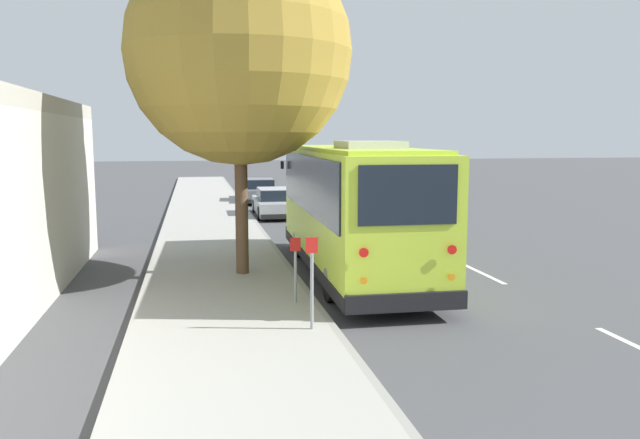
% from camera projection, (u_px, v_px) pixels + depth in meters
% --- Properties ---
extents(ground_plane, '(160.00, 160.00, 0.00)m').
position_uv_depth(ground_plane, '(362.00, 286.00, 15.18)').
color(ground_plane, '#474749').
extents(sidewalk_slab, '(80.00, 3.63, 0.15)m').
position_uv_depth(sidewalk_slab, '(221.00, 289.00, 14.51)').
color(sidewalk_slab, '#A3A099').
rests_on(sidewalk_slab, ground).
extents(curb_strip, '(80.00, 0.14, 0.15)m').
position_uv_depth(curb_strip, '(301.00, 285.00, 14.88)').
color(curb_strip, gray).
rests_on(curb_strip, ground).
extents(shuttle_bus, '(9.27, 2.69, 3.50)m').
position_uv_depth(shuttle_bus, '(353.00, 204.00, 16.13)').
color(shuttle_bus, '#BCDB38').
rests_on(shuttle_bus, ground).
extents(parked_sedan_silver, '(4.64, 1.87, 1.27)m').
position_uv_depth(parked_sedan_silver, '(275.00, 203.00, 28.36)').
color(parked_sedan_silver, '#A8AAAF').
rests_on(parked_sedan_silver, ground).
extents(parked_sedan_gray, '(4.51, 1.96, 1.30)m').
position_uv_depth(parked_sedan_gray, '(260.00, 191.00, 34.33)').
color(parked_sedan_gray, slate).
rests_on(parked_sedan_gray, ground).
extents(street_tree, '(5.53, 5.53, 9.10)m').
position_uv_depth(street_tree, '(238.00, 37.00, 15.28)').
color(street_tree, brown).
rests_on(street_tree, sidewalk_slab).
extents(sign_post_near, '(0.06, 0.22, 1.68)m').
position_uv_depth(sign_post_near, '(312.00, 282.00, 11.17)').
color(sign_post_near, gray).
rests_on(sign_post_near, sidewalk_slab).
extents(sign_post_far, '(0.06, 0.22, 1.37)m').
position_uv_depth(sign_post_far, '(295.00, 269.00, 12.99)').
color(sign_post_far, gray).
rests_on(sign_post_far, sidewalk_slab).
extents(lane_stripe_mid, '(2.40, 0.14, 0.01)m').
position_uv_depth(lane_stripe_mid, '(483.00, 274.00, 16.48)').
color(lane_stripe_mid, silver).
rests_on(lane_stripe_mid, ground).
extents(lane_stripe_ahead, '(2.40, 0.14, 0.01)m').
position_uv_depth(lane_stripe_ahead, '(407.00, 238.00, 22.30)').
color(lane_stripe_ahead, silver).
rests_on(lane_stripe_ahead, ground).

